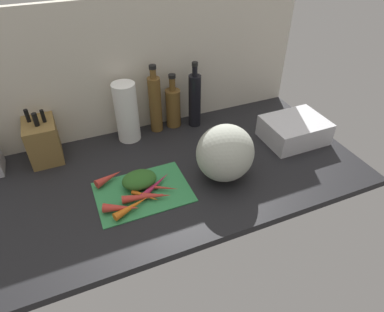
{
  "coord_description": "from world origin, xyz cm",
  "views": [
    {
      "loc": [
        -27.16,
        -102.67,
        90.22
      ],
      "look_at": [
        11.41,
        -11.0,
        13.51
      ],
      "focal_mm": 31.47,
      "sensor_mm": 36.0,
      "label": 1
    }
  ],
  "objects_px": {
    "carrot_0": "(157,187)",
    "carrot_6": "(109,178)",
    "carrot_1": "(143,197)",
    "carrot_5": "(121,208)",
    "carrot_4": "(132,207)",
    "carrot_3": "(156,185)",
    "bottle_0": "(155,103)",
    "bottle_1": "(173,106)",
    "knife_block": "(43,141)",
    "dish_rack": "(294,130)",
    "paper_towel_roll": "(127,112)",
    "carrot_2": "(157,196)",
    "bottle_2": "(195,100)",
    "carrot_7": "(145,196)",
    "cutting_board": "(143,192)",
    "winter_squash": "(225,153)"
  },
  "relations": [
    {
      "from": "carrot_0",
      "to": "carrot_4",
      "type": "relative_size",
      "value": 1.13
    },
    {
      "from": "carrot_6",
      "to": "knife_block",
      "type": "height_order",
      "value": "knife_block"
    },
    {
      "from": "bottle_2",
      "to": "carrot_3",
      "type": "bearing_deg",
      "value": -130.87
    },
    {
      "from": "cutting_board",
      "to": "carrot_4",
      "type": "height_order",
      "value": "carrot_4"
    },
    {
      "from": "carrot_7",
      "to": "dish_rack",
      "type": "bearing_deg",
      "value": 8.83
    },
    {
      "from": "carrot_2",
      "to": "cutting_board",
      "type": "bearing_deg",
      "value": 122.57
    },
    {
      "from": "knife_block",
      "to": "carrot_2",
      "type": "bearing_deg",
      "value": -50.39
    },
    {
      "from": "carrot_3",
      "to": "carrot_6",
      "type": "xyz_separation_m",
      "value": [
        -0.16,
        0.11,
        0.01
      ]
    },
    {
      "from": "carrot_0",
      "to": "paper_towel_roll",
      "type": "relative_size",
      "value": 0.6
    },
    {
      "from": "bottle_1",
      "to": "carrot_6",
      "type": "bearing_deg",
      "value": -141.66
    },
    {
      "from": "bottle_0",
      "to": "carrot_2",
      "type": "bearing_deg",
      "value": -108.22
    },
    {
      "from": "paper_towel_roll",
      "to": "carrot_0",
      "type": "bearing_deg",
      "value": -89.27
    },
    {
      "from": "carrot_5",
      "to": "dish_rack",
      "type": "xyz_separation_m",
      "value": [
        0.85,
        0.15,
        0.03
      ]
    },
    {
      "from": "paper_towel_roll",
      "to": "carrot_1",
      "type": "bearing_deg",
      "value": -97.84
    },
    {
      "from": "knife_block",
      "to": "dish_rack",
      "type": "bearing_deg",
      "value": -15.56
    },
    {
      "from": "bottle_2",
      "to": "carrot_5",
      "type": "bearing_deg",
      "value": -136.69
    },
    {
      "from": "carrot_4",
      "to": "dish_rack",
      "type": "height_order",
      "value": "dish_rack"
    },
    {
      "from": "carrot_4",
      "to": "carrot_5",
      "type": "xyz_separation_m",
      "value": [
        -0.04,
        0.01,
        0.0
      ]
    },
    {
      "from": "carrot_0",
      "to": "carrot_5",
      "type": "xyz_separation_m",
      "value": [
        -0.15,
        -0.06,
        0.01
      ]
    },
    {
      "from": "carrot_1",
      "to": "carrot_5",
      "type": "relative_size",
      "value": 1.2
    },
    {
      "from": "cutting_board",
      "to": "dish_rack",
      "type": "height_order",
      "value": "dish_rack"
    },
    {
      "from": "carrot_6",
      "to": "bottle_2",
      "type": "height_order",
      "value": "bottle_2"
    },
    {
      "from": "carrot_0",
      "to": "carrot_6",
      "type": "bearing_deg",
      "value": 143.17
    },
    {
      "from": "carrot_3",
      "to": "carrot_7",
      "type": "relative_size",
      "value": 1.48
    },
    {
      "from": "carrot_2",
      "to": "knife_block",
      "type": "height_order",
      "value": "knife_block"
    },
    {
      "from": "bottle_1",
      "to": "dish_rack",
      "type": "bearing_deg",
      "value": -35.55
    },
    {
      "from": "carrot_6",
      "to": "bottle_1",
      "type": "height_order",
      "value": "bottle_1"
    },
    {
      "from": "carrot_4",
      "to": "carrot_6",
      "type": "height_order",
      "value": "carrot_6"
    },
    {
      "from": "carrot_3",
      "to": "carrot_4",
      "type": "distance_m",
      "value": 0.14
    },
    {
      "from": "carrot_0",
      "to": "carrot_4",
      "type": "distance_m",
      "value": 0.13
    },
    {
      "from": "carrot_3",
      "to": "dish_rack",
      "type": "height_order",
      "value": "dish_rack"
    },
    {
      "from": "carrot_0",
      "to": "dish_rack",
      "type": "height_order",
      "value": "dish_rack"
    },
    {
      "from": "bottle_1",
      "to": "carrot_0",
      "type": "bearing_deg",
      "value": -118.05
    },
    {
      "from": "carrot_6",
      "to": "knife_block",
      "type": "distance_m",
      "value": 0.35
    },
    {
      "from": "carrot_7",
      "to": "knife_block",
      "type": "xyz_separation_m",
      "value": [
        -0.32,
        0.41,
        0.07
      ]
    },
    {
      "from": "carrot_2",
      "to": "carrot_6",
      "type": "distance_m",
      "value": 0.22
    },
    {
      "from": "carrot_3",
      "to": "bottle_1",
      "type": "xyz_separation_m",
      "value": [
        0.23,
        0.41,
        0.08
      ]
    },
    {
      "from": "carrot_1",
      "to": "winter_squash",
      "type": "distance_m",
      "value": 0.35
    },
    {
      "from": "carrot_2",
      "to": "bottle_2",
      "type": "relative_size",
      "value": 0.34
    },
    {
      "from": "paper_towel_roll",
      "to": "carrot_6",
      "type": "bearing_deg",
      "value": -119.19
    },
    {
      "from": "carrot_4",
      "to": "paper_towel_roll",
      "type": "relative_size",
      "value": 0.53
    },
    {
      "from": "carrot_5",
      "to": "carrot_6",
      "type": "xyz_separation_m",
      "value": [
        -0.01,
        0.18,
        0.0
      ]
    },
    {
      "from": "carrot_5",
      "to": "carrot_3",
      "type": "bearing_deg",
      "value": 25.96
    },
    {
      "from": "carrot_7",
      "to": "carrot_3",
      "type": "bearing_deg",
      "value": 37.74
    },
    {
      "from": "dish_rack",
      "to": "carrot_0",
      "type": "bearing_deg",
      "value": -172.67
    },
    {
      "from": "carrot_6",
      "to": "bottle_0",
      "type": "bearing_deg",
      "value": 45.2
    },
    {
      "from": "carrot_2",
      "to": "knife_block",
      "type": "relative_size",
      "value": 0.47
    },
    {
      "from": "carrot_3",
      "to": "winter_squash",
      "type": "relative_size",
      "value": 0.71
    },
    {
      "from": "carrot_3",
      "to": "carrot_4",
      "type": "relative_size",
      "value": 1.12
    },
    {
      "from": "carrot_0",
      "to": "paper_towel_roll",
      "type": "distance_m",
      "value": 0.41
    }
  ]
}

